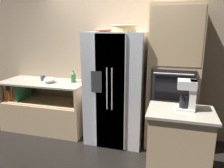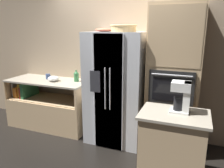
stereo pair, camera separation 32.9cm
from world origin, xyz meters
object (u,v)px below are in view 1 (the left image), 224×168
Objects in this scene: wall_oven at (173,79)px; coffee_maker at (188,94)px; refrigerator at (116,88)px; fruit_bowl at (104,30)px; wicker_basket at (124,28)px; mug at (43,78)px; mixing_bowl at (49,80)px; bottle_tall at (73,77)px.

coffee_maker is at bearing -77.15° from wall_oven.
fruit_bowl reaches higher than refrigerator.
mug is at bearing 173.80° from wicker_basket.
wall_oven reaches higher than coffee_maker.
wicker_basket is 1.09× the size of coffee_maker.
mug is 0.58× the size of mixing_bowl.
refrigerator is 0.82× the size of wall_oven.
wall_oven is 18.58× the size of mug.
mixing_bowl is at bearing 179.18° from fruit_bowl.
wall_oven is 2.30m from mug.
refrigerator is 1.42m from mug.
mug is (-2.29, 0.04, -0.13)m from wall_oven.
coffee_maker is at bearing -18.49° from mug.
fruit_bowl is 0.82× the size of coffee_maker.
coffee_maker is at bearing -34.51° from refrigerator.
refrigerator is 1.31m from coffee_maker.
coffee_maker is (0.93, -0.66, -0.74)m from wicker_basket.
bottle_tall reaches higher than mixing_bowl.
wicker_basket is at bearing -11.64° from bottle_tall.
wall_oven is at bearing 3.96° from refrigerator.
coffee_maker is at bearing -29.26° from fruit_bowl.
wicker_basket is 1.86× the size of bottle_tall.
fruit_bowl is 1.50m from mug.
mug is 0.23m from mixing_bowl.
bottle_tall is 0.58× the size of coffee_maker.
mixing_bowl is at bearing 162.51° from coffee_maker.
wall_oven is 1.70m from bottle_tall.
bottle_tall is (-0.82, 0.12, 0.12)m from refrigerator.
bottle_tall is 1.03× the size of mixing_bowl.
wicker_basket is 0.33m from fruit_bowl.
fruit_bowl is (-1.07, -0.09, 0.73)m from wall_oven.
coffee_maker is (1.06, -0.73, 0.21)m from refrigerator.
mixing_bowl reaches higher than mug.
refrigerator reaches higher than mixing_bowl.
wall_oven is 7.44× the size of fruit_bowl.
wicker_basket is 1.36m from coffee_maker.
bottle_tall is at bearing 168.36° from wicker_basket.
mug is (-1.54, 0.17, -0.89)m from wicker_basket.
wall_oven is at bearing -2.12° from bottle_tall.
mixing_bowl is (0.20, -0.11, 0.00)m from mug.
mixing_bowl is at bearing -160.59° from bottle_tall.
fruit_bowl is 1.45× the size of mixing_bowl.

